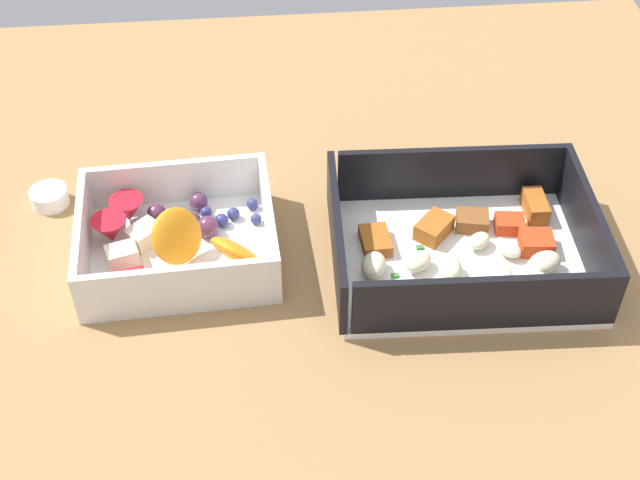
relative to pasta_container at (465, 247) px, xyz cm
name	(u,v)px	position (x,y,z in cm)	size (l,w,h in cm)	color
table_surface	(334,262)	(-10.35, 1.95, -2.71)	(80.00, 80.00, 2.00)	#9E7547
pasta_container	(465,247)	(0.00, 0.00, 0.00)	(21.06, 16.56, 5.68)	white
fruit_bowl	(175,239)	(-23.25, 3.08, 0.04)	(16.17, 13.99, 5.39)	white
paper_cup_liner	(49,197)	(-34.53, 10.51, -0.96)	(3.26, 3.26, 1.50)	white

